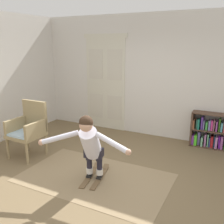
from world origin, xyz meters
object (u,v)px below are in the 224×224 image
(bookshelf, at_px, (224,134))
(skis_pair, at_px, (95,176))
(wicker_chair, at_px, (29,128))
(person_skier, at_px, (90,143))

(bookshelf, bearing_deg, skis_pair, -128.90)
(wicker_chair, relative_size, person_skier, 0.77)
(skis_pair, relative_size, person_skier, 0.59)
(bookshelf, xyz_separation_m, skis_pair, (-1.84, -2.28, -0.32))
(skis_pair, bearing_deg, person_skier, -78.34)
(bookshelf, height_order, person_skier, person_skier)
(bookshelf, distance_m, skis_pair, 2.95)
(bookshelf, relative_size, person_skier, 0.98)
(bookshelf, height_order, skis_pair, bookshelf)
(wicker_chair, distance_m, skis_pair, 1.74)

